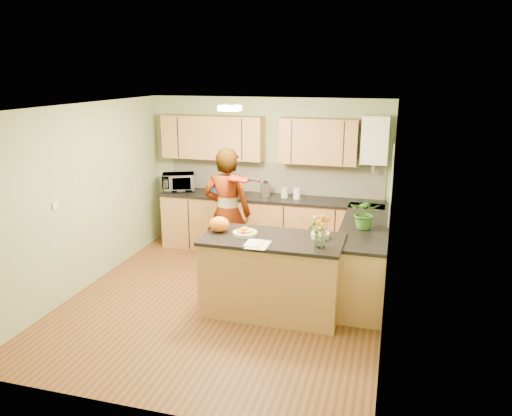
# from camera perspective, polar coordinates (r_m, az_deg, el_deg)

# --- Properties ---
(floor) EXTENTS (4.50, 4.50, 0.00)m
(floor) POSITION_cam_1_polar(r_m,az_deg,el_deg) (6.65, -3.56, -10.53)
(floor) COLOR #573319
(floor) RESTS_ON ground
(ceiling) EXTENTS (4.00, 4.50, 0.02)m
(ceiling) POSITION_cam_1_polar(r_m,az_deg,el_deg) (5.99, -3.96, 11.51)
(ceiling) COLOR white
(ceiling) RESTS_ON wall_back
(wall_back) EXTENTS (4.00, 0.02, 2.50)m
(wall_back) POSITION_cam_1_polar(r_m,az_deg,el_deg) (8.30, 1.41, 3.91)
(wall_back) COLOR #8D9F71
(wall_back) RESTS_ON floor
(wall_front) EXTENTS (4.00, 0.02, 2.50)m
(wall_front) POSITION_cam_1_polar(r_m,az_deg,el_deg) (4.27, -13.89, -7.87)
(wall_front) COLOR #8D9F71
(wall_front) RESTS_ON floor
(wall_left) EXTENTS (0.02, 4.50, 2.50)m
(wall_left) POSITION_cam_1_polar(r_m,az_deg,el_deg) (7.11, -19.14, 1.08)
(wall_left) COLOR #8D9F71
(wall_left) RESTS_ON floor
(wall_right) EXTENTS (0.02, 4.50, 2.50)m
(wall_right) POSITION_cam_1_polar(r_m,az_deg,el_deg) (5.87, 15.01, -1.49)
(wall_right) COLOR #8D9F71
(wall_right) RESTS_ON floor
(back_counter) EXTENTS (3.64, 0.62, 0.94)m
(back_counter) POSITION_cam_1_polar(r_m,az_deg,el_deg) (8.19, 1.53, -1.89)
(back_counter) COLOR #AF8046
(back_counter) RESTS_ON floor
(right_counter) EXTENTS (0.62, 2.24, 0.94)m
(right_counter) POSITION_cam_1_polar(r_m,az_deg,el_deg) (6.93, 12.22, -5.51)
(right_counter) COLOR #AF8046
(right_counter) RESTS_ON floor
(splashback) EXTENTS (3.60, 0.02, 0.52)m
(splashback) POSITION_cam_1_polar(r_m,az_deg,el_deg) (8.27, 2.06, 3.51)
(splashback) COLOR white
(splashback) RESTS_ON back_counter
(upper_cabinets) EXTENTS (3.20, 0.34, 0.70)m
(upper_cabinets) POSITION_cam_1_polar(r_m,az_deg,el_deg) (8.09, -0.08, 7.91)
(upper_cabinets) COLOR #AF8046
(upper_cabinets) RESTS_ON wall_back
(boiler) EXTENTS (0.40, 0.30, 0.86)m
(boiler) POSITION_cam_1_polar(r_m,az_deg,el_deg) (7.80, 13.45, 7.56)
(boiler) COLOR white
(boiler) RESTS_ON wall_back
(window_right) EXTENTS (0.01, 1.30, 1.05)m
(window_right) POSITION_cam_1_polar(r_m,az_deg,el_deg) (6.38, 15.24, 2.60)
(window_right) COLOR white
(window_right) RESTS_ON wall_right
(light_switch) EXTENTS (0.02, 0.09, 0.09)m
(light_switch) POSITION_cam_1_polar(r_m,az_deg,el_deg) (6.62, -21.98, 0.24)
(light_switch) COLOR white
(light_switch) RESTS_ON wall_left
(ceiling_lamp) EXTENTS (0.30, 0.30, 0.07)m
(ceiling_lamp) POSITION_cam_1_polar(r_m,az_deg,el_deg) (6.28, -3.02, 11.34)
(ceiling_lamp) COLOR #FFEABF
(ceiling_lamp) RESTS_ON ceiling
(peninsula_island) EXTENTS (1.69, 0.86, 0.97)m
(peninsula_island) POSITION_cam_1_polar(r_m,az_deg,el_deg) (6.18, 1.89, -7.64)
(peninsula_island) COLOR #AF8046
(peninsula_island) RESTS_ON floor
(fruit_dish) EXTENTS (0.30, 0.30, 0.10)m
(fruit_dish) POSITION_cam_1_polar(r_m,az_deg,el_deg) (6.08, -1.27, -2.74)
(fruit_dish) COLOR beige
(fruit_dish) RESTS_ON peninsula_island
(orange_bowl) EXTENTS (0.22, 0.22, 0.13)m
(orange_bowl) POSITION_cam_1_polar(r_m,az_deg,el_deg) (6.03, 7.37, -2.90)
(orange_bowl) COLOR beige
(orange_bowl) RESTS_ON peninsula_island
(flower_vase) EXTENTS (0.24, 0.24, 0.45)m
(flower_vase) POSITION_cam_1_polar(r_m,az_deg,el_deg) (5.64, 7.45, -1.61)
(flower_vase) COLOR silver
(flower_vase) RESTS_ON peninsula_island
(orange_bag) EXTENTS (0.29, 0.25, 0.19)m
(orange_bag) POSITION_cam_1_polar(r_m,az_deg,el_deg) (6.22, -4.23, -1.86)
(orange_bag) COLOR orange
(orange_bag) RESTS_ON peninsula_island
(papers) EXTENTS (0.24, 0.33, 0.01)m
(papers) POSITION_cam_1_polar(r_m,az_deg,el_deg) (5.75, 0.25, -4.19)
(papers) COLOR white
(papers) RESTS_ON peninsula_island
(violinist) EXTENTS (0.70, 0.47, 1.89)m
(violinist) POSITION_cam_1_polar(r_m,az_deg,el_deg) (7.12, -3.29, -0.61)
(violinist) COLOR #E1A98A
(violinist) RESTS_ON floor
(violin) EXTENTS (0.71, 0.62, 0.18)m
(violin) POSITION_cam_1_polar(r_m,az_deg,el_deg) (6.72, -2.35, 3.41)
(violin) COLOR #570C05
(violin) RESTS_ON violinist
(microwave) EXTENTS (0.63, 0.54, 0.29)m
(microwave) POSITION_cam_1_polar(r_m,az_deg,el_deg) (8.55, -8.86, 2.94)
(microwave) COLOR white
(microwave) RESTS_ON back_counter
(blue_box) EXTENTS (0.33, 0.29, 0.22)m
(blue_box) POSITION_cam_1_polar(r_m,az_deg,el_deg) (8.32, -4.22, 2.49)
(blue_box) COLOR navy
(blue_box) RESTS_ON back_counter
(kettle) EXTENTS (0.16, 0.16, 0.30)m
(kettle) POSITION_cam_1_polar(r_m,az_deg,el_deg) (8.07, 1.09, 2.21)
(kettle) COLOR #ACACB1
(kettle) RESTS_ON back_counter
(jar_cream) EXTENTS (0.11, 0.11, 0.17)m
(jar_cream) POSITION_cam_1_polar(r_m,az_deg,el_deg) (8.00, 3.30, 1.77)
(jar_cream) COLOR beige
(jar_cream) RESTS_ON back_counter
(jar_white) EXTENTS (0.13, 0.13, 0.17)m
(jar_white) POSITION_cam_1_polar(r_m,az_deg,el_deg) (7.94, 4.71, 1.65)
(jar_white) COLOR white
(jar_white) RESTS_ON back_counter
(potted_plant) EXTENTS (0.40, 0.35, 0.43)m
(potted_plant) POSITION_cam_1_polar(r_m,az_deg,el_deg) (6.52, 12.44, -0.54)
(potted_plant) COLOR #356923
(potted_plant) RESTS_ON right_counter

